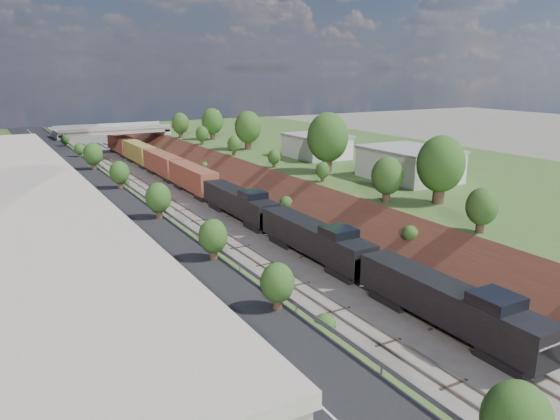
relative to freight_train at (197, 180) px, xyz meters
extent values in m
cube|color=#406027|center=(30.40, -17.22, -0.01)|extent=(44.00, 180.00, 5.00)
cube|color=brown|center=(-13.60, -17.22, -2.51)|extent=(10.00, 180.00, 10.00)
cube|color=brown|center=(8.40, -17.22, -2.51)|extent=(10.00, 180.00, 10.00)
cube|color=gray|center=(-5.20, -17.22, -2.42)|extent=(1.58, 180.00, 0.18)
cube|color=gray|center=(0.00, -17.22, -2.42)|extent=(1.58, 180.00, 0.18)
cube|color=black|center=(-18.10, -17.22, 2.54)|extent=(8.00, 180.00, 0.10)
cube|color=#99999E|center=(-14.00, -17.22, 3.04)|extent=(0.06, 171.00, 0.30)
cube|color=gray|center=(-14.10, 44.78, 0.59)|extent=(1.50, 8.00, 6.20)
cube|color=gray|center=(8.90, 44.78, 0.59)|extent=(1.50, 8.00, 6.20)
cube|color=gray|center=(-2.60, 44.78, 3.69)|extent=(24.00, 8.00, 1.00)
cube|color=gray|center=(-2.60, 40.78, 4.49)|extent=(24.00, 0.30, 0.80)
cube|color=gray|center=(-2.60, 48.78, 4.49)|extent=(24.00, 0.30, 0.80)
cube|color=silver|center=(20.90, -25.22, 4.49)|extent=(9.00, 12.00, 4.00)
cube|color=silver|center=(20.40, -3.22, 4.29)|extent=(8.00, 10.00, 3.60)
cylinder|color=#473323|center=(14.40, -37.22, 3.80)|extent=(1.30, 1.30, 2.62)
ellipsoid|color=#2D4E1B|center=(14.40, -37.22, 6.95)|extent=(5.25, 5.25, 6.30)
cylinder|color=#473323|center=(-14.40, -57.22, 3.10)|extent=(0.66, 0.66, 1.22)
ellipsoid|color=#2D4E1B|center=(-14.40, -57.22, 4.57)|extent=(2.45, 2.45, 2.94)
cube|color=black|center=(0.00, -58.63, -2.06)|extent=(2.40, 4.00, 0.90)
cube|color=black|center=(0.00, -52.79, -0.20)|extent=(2.95, 17.68, 2.83)
cube|color=black|center=(0.00, -60.13, -0.71)|extent=(2.71, 3.00, 1.80)
cube|color=silver|center=(0.00, -60.13, 0.29)|extent=(2.71, 3.00, 0.15)
cube|color=black|center=(0.00, -57.13, 1.59)|extent=(2.89, 3.10, 0.90)
cube|color=black|center=(0.00, -34.10, -0.20)|extent=(2.95, 17.68, 2.83)
cube|color=black|center=(0.00, -15.42, -0.20)|extent=(2.95, 17.68, 2.83)
cube|color=brown|center=(0.00, 25.90, 0.16)|extent=(2.95, 62.95, 3.54)
camera|label=1|loc=(-30.12, -80.10, 17.12)|focal=35.00mm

